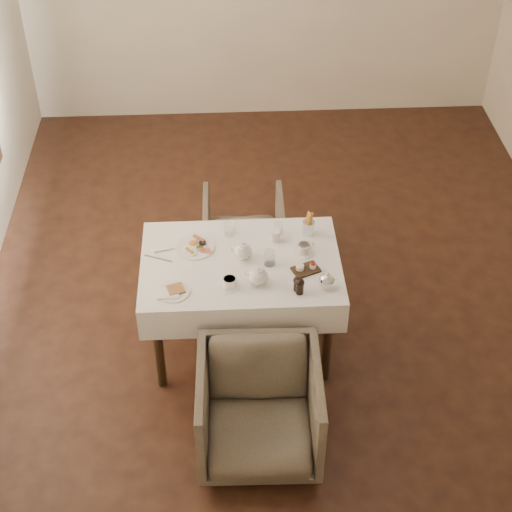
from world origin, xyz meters
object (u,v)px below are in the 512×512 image
Objects in this scene: armchair_near at (259,410)px; table at (241,275)px; armchair_far at (244,231)px; breakfast_plate at (195,247)px; teapot_centre at (243,250)px.

table is at bearing 96.37° from armchair_near.
breakfast_plate reaches higher than armchair_far.
teapot_centre reaches higher than breakfast_plate.
armchair_far is at bearing 86.74° from table.
table reaches higher than armchair_far.
teapot_centre is (0.02, 0.03, 0.18)m from table.
armchair_near reaches higher than armchair_far.
teapot_centre is (-0.06, 0.89, 0.48)m from armchair_near.
armchair_far is at bearing 92.22° from armchair_near.
breakfast_plate is (-0.34, -0.76, 0.48)m from armchair_far.
breakfast_plate is at bearing 111.28° from armchair_near.
teapot_centre reaches higher than armchair_far.
table is 0.35m from breakfast_plate.
table is 1.73× the size of armchair_near.
armchair_near is at bearing -91.69° from breakfast_plate.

